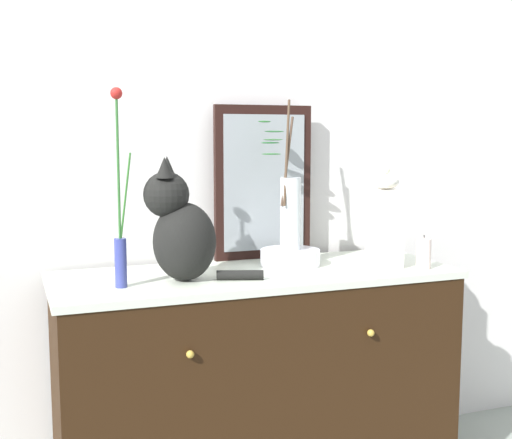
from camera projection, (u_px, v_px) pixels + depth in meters
The scene contains 9 objects.
wall_back at pixel (226, 126), 2.51m from camera, with size 4.40×0.08×2.60m, color silver.
sideboard at pixel (256, 384), 2.32m from camera, with size 1.38×0.52×0.80m.
mirror_leaning at pixel (263, 183), 2.49m from camera, with size 0.38×0.03×0.58m.
cat_sitting at pixel (180, 228), 2.11m from camera, with size 0.37×0.24×0.40m.
vase_slim_green at pixel (120, 226), 2.02m from camera, with size 0.06×0.04×0.61m.
bowl_porcelain at pixel (290, 257), 2.38m from camera, with size 0.21×0.21×0.06m, color white.
vase_glass_clear at pixel (289, 208), 2.36m from camera, with size 0.15×0.14×0.53m.
jar_lidded_porcelain at pixel (385, 222), 2.32m from camera, with size 0.10×0.10×0.36m.
candle_pillar at pixel (424, 254), 2.32m from camera, with size 0.05×0.05×0.12m.
Camera 1 is at (-0.78, -2.09, 1.27)m, focal length 46.57 mm.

